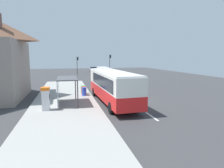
{
  "coord_description": "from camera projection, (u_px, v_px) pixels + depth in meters",
  "views": [
    {
      "loc": [
        -6.22,
        -19.56,
        4.64
      ],
      "look_at": [
        -1.0,
        2.18,
        1.5
      ],
      "focal_mm": 31.16,
      "sensor_mm": 36.0,
      "label": 1
    }
  ],
  "objects": [
    {
      "name": "ground_plane",
      "position": [
        102.0,
        83.0,
        34.4
      ],
      "size": [
        56.0,
        92.0,
        0.04
      ],
      "primitive_type": "cube",
      "color": "#38383A"
    },
    {
      "name": "sidewalk_platform",
      "position": [
        65.0,
        98.0,
        21.35
      ],
      "size": [
        6.2,
        30.0,
        0.18
      ],
      "primitive_type": "cube",
      "color": "#999993",
      "rests_on": "ground"
    },
    {
      "name": "lane_stripe_seg_0",
      "position": [
        152.0,
        116.0,
        15.2
      ],
      "size": [
        0.16,
        2.2,
        0.01
      ],
      "primitive_type": "cube",
      "color": "silver",
      "rests_on": "ground"
    },
    {
      "name": "lane_stripe_seg_1",
      "position": [
        131.0,
        102.0,
        20.02
      ],
      "size": [
        0.16,
        2.2,
        0.01
      ],
      "primitive_type": "cube",
      "color": "silver",
      "rests_on": "ground"
    },
    {
      "name": "lane_stripe_seg_2",
      "position": [
        118.0,
        93.0,
        24.83
      ],
      "size": [
        0.16,
        2.2,
        0.01
      ],
      "primitive_type": "cube",
      "color": "silver",
      "rests_on": "ground"
    },
    {
      "name": "lane_stripe_seg_3",
      "position": [
        110.0,
        87.0,
        29.64
      ],
      "size": [
        0.16,
        2.2,
        0.01
      ],
      "primitive_type": "cube",
      "color": "silver",
      "rests_on": "ground"
    },
    {
      "name": "lane_stripe_seg_4",
      "position": [
        103.0,
        83.0,
        34.46
      ],
      "size": [
        0.16,
        2.2,
        0.01
      ],
      "primitive_type": "cube",
      "color": "silver",
      "rests_on": "ground"
    },
    {
      "name": "lane_stripe_seg_5",
      "position": [
        99.0,
        80.0,
        39.27
      ],
      "size": [
        0.16,
        2.2,
        0.01
      ],
      "primitive_type": "cube",
      "color": "silver",
      "rests_on": "ground"
    },
    {
      "name": "lane_stripe_seg_6",
      "position": [
        95.0,
        77.0,
        44.09
      ],
      "size": [
        0.16,
        2.2,
        0.01
      ],
      "primitive_type": "cube",
      "color": "silver",
      "rests_on": "ground"
    },
    {
      "name": "lane_stripe_seg_7",
      "position": [
        92.0,
        75.0,
        48.9
      ],
      "size": [
        0.16,
        2.2,
        0.01
      ],
      "primitive_type": "cube",
      "color": "silver",
      "rests_on": "ground"
    },
    {
      "name": "bus",
      "position": [
        112.0,
        85.0,
        19.5
      ],
      "size": [
        2.91,
        11.09,
        3.21
      ],
      "color": "red",
      "rests_on": "ground"
    },
    {
      "name": "white_van",
      "position": [
        103.0,
        71.0,
        44.48
      ],
      "size": [
        2.11,
        5.24,
        2.3
      ],
      "color": "white",
      "rests_on": "ground"
    },
    {
      "name": "sedan_near",
      "position": [
        93.0,
        69.0,
        60.59
      ],
      "size": [
        1.98,
        4.47,
        1.52
      ],
      "color": "#B7B7BC",
      "rests_on": "ground"
    },
    {
      "name": "sedan_far",
      "position": [
        97.0,
        71.0,
        54.43
      ],
      "size": [
        1.99,
        4.47,
        1.52
      ],
      "color": "navy",
      "rests_on": "ground"
    },
    {
      "name": "ticket_machine",
      "position": [
        46.0,
        98.0,
        16.3
      ],
      "size": [
        0.66,
        0.76,
        1.94
      ],
      "color": "silver",
      "rests_on": "sidewalk_platform"
    },
    {
      "name": "recycling_bin_blue",
      "position": [
        84.0,
        92.0,
        22.45
      ],
      "size": [
        0.52,
        0.52,
        0.95
      ],
      "primitive_type": "cylinder",
      "color": "blue",
      "rests_on": "sidewalk_platform"
    },
    {
      "name": "recycling_bin_red",
      "position": [
        84.0,
        91.0,
        23.13
      ],
      "size": [
        0.52,
        0.52,
        0.95
      ],
      "primitive_type": "cylinder",
      "color": "red",
      "rests_on": "sidewalk_platform"
    },
    {
      "name": "recycling_bin_green",
      "position": [
        83.0,
        90.0,
        23.8
      ],
      "size": [
        0.52,
        0.52,
        0.95
      ],
      "primitive_type": "cylinder",
      "color": "green",
      "rests_on": "sidewalk_platform"
    },
    {
      "name": "traffic_light_near_side",
      "position": [
        110.0,
        61.0,
        52.05
      ],
      "size": [
        0.49,
        0.28,
        5.24
      ],
      "color": "#2D2D2D",
      "rests_on": "ground"
    },
    {
      "name": "traffic_light_far_side",
      "position": [
        77.0,
        63.0,
        50.88
      ],
      "size": [
        0.49,
        0.28,
        4.7
      ],
      "color": "#2D2D2D",
      "rests_on": "ground"
    },
    {
      "name": "bus_shelter",
      "position": [
        64.0,
        84.0,
        18.37
      ],
      "size": [
        1.8,
        4.0,
        2.5
      ],
      "color": "#4C4C51",
      "rests_on": "sidewalk_platform"
    }
  ]
}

